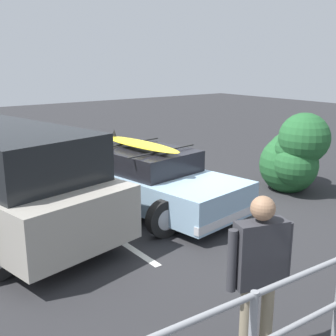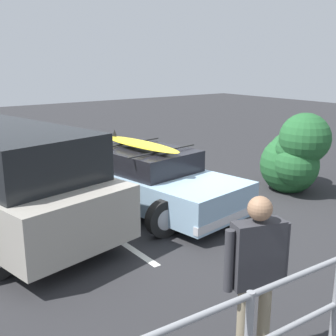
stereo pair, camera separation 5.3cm
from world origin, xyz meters
name	(u,v)px [view 1 (the left image)]	position (x,y,z in m)	size (l,w,h in m)	color
ground_plane	(187,208)	(0.00, 0.00, -0.01)	(44.00, 44.00, 0.02)	#28282B
parking_stripe	(91,222)	(1.94, -0.48, 0.00)	(4.38, 0.12, 0.00)	silver
sedan_car	(149,179)	(0.58, -0.52, 0.58)	(2.72, 4.26, 1.48)	#8CADC6
suv_car	(5,180)	(3.30, -0.87, 0.96)	(3.33, 4.92, 1.85)	#9E998E
person_bystander	(259,266)	(2.32, 3.90, 1.04)	(0.65, 0.34, 1.73)	gray
bush_near_left	(293,156)	(-2.70, 0.50, 0.80)	(1.76, 1.88, 1.91)	brown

